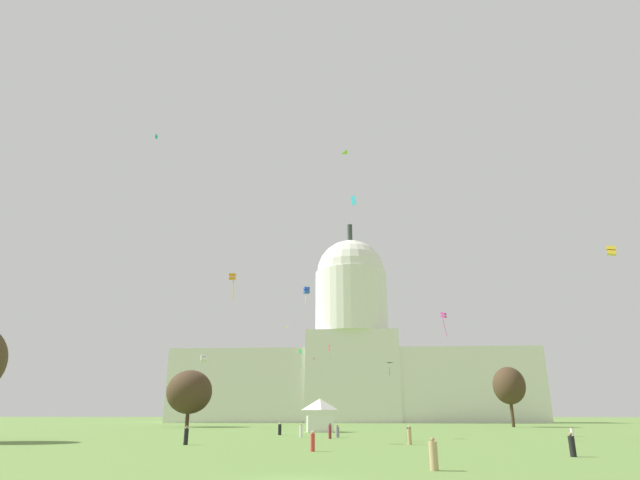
{
  "coord_description": "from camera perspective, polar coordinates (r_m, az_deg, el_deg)",
  "views": [
    {
      "loc": [
        2.82,
        -24.69,
        2.95
      ],
      "look_at": [
        -3.5,
        69.73,
        34.77
      ],
      "focal_mm": 28.94,
      "sensor_mm": 36.0,
      "label": 1
    }
  ],
  "objects": [
    {
      "name": "kite_magenta_low",
      "position": [
        77.7,
        13.52,
        -8.15
      ],
      "size": [
        0.93,
        0.93,
        3.6
      ],
      "rotation": [
        0.0,
        0.0,
        0.91
      ],
      "color": "#D1339E"
    },
    {
      "name": "kite_black_low",
      "position": [
        147.63,
        7.68,
        -13.59
      ],
      "size": [
        1.6,
        1.1,
        2.99
      ],
      "rotation": [
        0.0,
        0.0,
        3.25
      ],
      "color": "black"
    },
    {
      "name": "kite_blue_mid",
      "position": [
        70.14,
        -1.51,
        -5.6
      ],
      "size": [
        0.96,
        0.97,
        2.17
      ],
      "rotation": [
        0.0,
        0.0,
        0.36
      ],
      "color": "blue"
    },
    {
      "name": "person_black_deep_crowd",
      "position": [
        43.42,
        26.11,
        -19.75
      ],
      "size": [
        0.52,
        0.52,
        1.64
      ],
      "rotation": [
        0.0,
        0.0,
        4.94
      ],
      "color": "black",
      "rests_on": "ground_plane"
    },
    {
      "name": "capitol_building",
      "position": [
        179.49,
        3.59,
        -12.72
      ],
      "size": [
        120.5,
        25.1,
        68.74
      ],
      "color": "silver",
      "rests_on": "ground_plane"
    },
    {
      "name": "tree_west_far",
      "position": [
        125.49,
        -14.25,
        -15.96
      ],
      "size": [
        14.6,
        14.51,
        12.32
      ],
      "color": "#42301E",
      "rests_on": "ground_plane"
    },
    {
      "name": "kite_cyan_mid",
      "position": [
        72.09,
        3.72,
        4.4
      ],
      "size": [
        0.81,
        0.51,
        1.55
      ],
      "rotation": [
        0.0,
        0.0,
        5.24
      ],
      "color": "#33BCDB"
    },
    {
      "name": "person_white_lawn_far_left",
      "position": [
        71.23,
        -2.11,
        -20.34
      ],
      "size": [
        0.53,
        0.53,
        1.66
      ],
      "rotation": [
        0.0,
        0.0,
        3.98
      ],
      "color": "silver",
      "rests_on": "ground_plane"
    },
    {
      "name": "person_black_front_left",
      "position": [
        77.8,
        -4.47,
        -20.16
      ],
      "size": [
        0.56,
        0.56,
        1.67
      ],
      "rotation": [
        0.0,
        0.0,
        3.36
      ],
      "color": "black",
      "rests_on": "ground_plane"
    },
    {
      "name": "person_red_lawn_far_right",
      "position": [
        44.92,
        -0.82,
        -21.42
      ],
      "size": [
        0.5,
        0.5,
        1.59
      ],
      "rotation": [
        0.0,
        0.0,
        0.82
      ],
      "color": "red",
      "rests_on": "ground_plane"
    },
    {
      "name": "person_black_edge_east",
      "position": [
        55.53,
        -14.59,
        -20.25
      ],
      "size": [
        0.54,
        0.54,
        1.76
      ],
      "rotation": [
        0.0,
        0.0,
        0.31
      ],
      "color": "black",
      "rests_on": "ground_plane"
    },
    {
      "name": "kite_turquoise_high",
      "position": [
        102.54,
        -17.66,
        10.85
      ],
      "size": [
        0.25,
        0.85,
        0.97
      ],
      "rotation": [
        0.0,
        0.0,
        0.51
      ],
      "color": "teal"
    },
    {
      "name": "kite_yellow_low",
      "position": [
        96.56,
        -4.1,
        -9.87
      ],
      "size": [
        1.41,
        1.37,
        0.23
      ],
      "rotation": [
        0.0,
        0.0,
        5.6
      ],
      "color": "yellow"
    },
    {
      "name": "kite_gold_mid",
      "position": [
        63.4,
        29.53,
        -1.04
      ],
      "size": [
        1.2,
        1.17,
        1.08
      ],
      "rotation": [
        0.0,
        0.0,
        1.14
      ],
      "color": "gold"
    },
    {
      "name": "person_tan_front_right",
      "position": [
        55.03,
        9.86,
        -20.61
      ],
      "size": [
        0.6,
        0.6,
        1.69
      ],
      "rotation": [
        0.0,
        0.0,
        0.88
      ],
      "color": "tan",
      "rests_on": "ground_plane"
    },
    {
      "name": "event_tent",
      "position": [
        89.7,
        -0.02,
        -18.8
      ],
      "size": [
        4.99,
        5.24,
        5.24
      ],
      "rotation": [
        0.0,
        0.0,
        0.14
      ],
      "color": "white",
      "rests_on": "ground_plane"
    },
    {
      "name": "person_maroon_mid_left",
      "position": [
        66.55,
        1.11,
        -20.4
      ],
      "size": [
        0.46,
        0.46,
        1.81
      ],
      "rotation": [
        0.0,
        0.0,
        1.87
      ],
      "color": "maroon",
      "rests_on": "ground_plane"
    },
    {
      "name": "kite_green_low",
      "position": [
        120.75,
        -2.21,
        -12.5
      ],
      "size": [
        0.76,
        0.55,
        4.41
      ],
      "rotation": [
        0.0,
        0.0,
        5.22
      ],
      "color": "green"
    },
    {
      "name": "kite_orange_low",
      "position": [
        59.75,
        -9.65,
        -4.08
      ],
      "size": [
        0.75,
        0.79,
        3.29
      ],
      "rotation": [
        0.0,
        0.0,
        0.08
      ],
      "color": "orange"
    },
    {
      "name": "kite_white_low",
      "position": [
        112.5,
        -12.77,
        -12.59
      ],
      "size": [
        1.41,
        1.46,
        1.41
      ],
      "rotation": [
        0.0,
        0.0,
        3.54
      ],
      "color": "white"
    },
    {
      "name": "person_white_front_center",
      "position": [
        68.15,
        26.14,
        -18.71
      ],
      "size": [
        0.46,
        0.46,
        1.53
      ],
      "rotation": [
        0.0,
        0.0,
        4.36
      ],
      "color": "silver",
      "rests_on": "ground_plane"
    },
    {
      "name": "person_black_back_right",
      "position": [
        60.83,
        9.82,
        -20.41
      ],
      "size": [
        0.6,
        0.6,
        1.67
      ],
      "rotation": [
        0.0,
        0.0,
        0.41
      ],
      "color": "black",
      "rests_on": "ground_plane"
    },
    {
      "name": "person_grey_near_tent",
      "position": [
        70.35,
        1.94,
        -20.44
      ],
      "size": [
        0.51,
        0.51,
        1.51
      ],
      "rotation": [
        0.0,
        0.0,
        1.64
      ],
      "color": "gray",
      "rests_on": "ground_plane"
    },
    {
      "name": "kite_pink_mid",
      "position": [
        156.15,
        -0.68,
        -12.96
      ],
      "size": [
        0.53,
        0.96,
        0.73
      ],
      "rotation": [
        0.0,
        0.0,
        3.62
      ],
      "color": "pink"
    },
    {
      "name": "kite_lime_mid",
      "position": [
        67.53,
        2.35,
        9.14
      ],
      "size": [
        0.86,
        1.03,
        0.41
      ],
      "rotation": [
        0.0,
        0.0,
        4.74
      ],
      "color": "#8CD133"
    },
    {
      "name": "kite_red_low",
      "position": [
        117.81,
        1.02,
        -11.95
      ],
      "size": [
        0.46,
        0.98,
        3.75
      ],
      "rotation": [
        0.0,
        0.0,
        4.16
      ],
      "color": "red"
    },
    {
      "name": "person_tan_aisle_center",
      "position": [
        30.93,
        12.45,
        -22.25
      ],
      "size": [
        0.47,
        0.47,
        1.68
      ],
      "rotation": [
        0.0,
        0.0,
        3.15
      ],
      "color": "tan",
      "rests_on": "ground_plane"
    },
    {
      "name": "tree_east_near",
      "position": [
        128.32,
        20.18,
        -14.89
      ],
      "size": [
        8.69,
        9.1,
        12.95
      ],
      "color": "#42301E",
      "rests_on": "ground_plane"
    }
  ]
}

